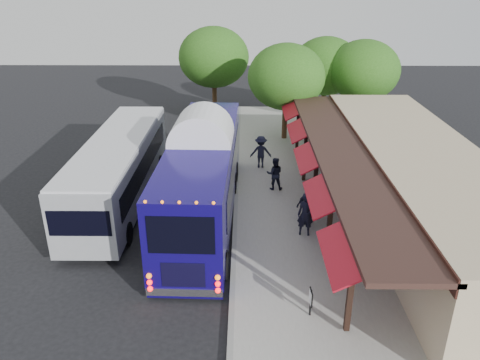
% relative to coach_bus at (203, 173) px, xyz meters
% --- Properties ---
extents(ground, '(90.00, 90.00, 0.00)m').
position_rel_coach_bus_xyz_m(ground, '(1.45, -4.09, -2.27)').
color(ground, black).
rests_on(ground, ground).
extents(sidewalk, '(10.00, 40.00, 0.15)m').
position_rel_coach_bus_xyz_m(sidewalk, '(6.45, -0.09, -2.19)').
color(sidewalk, '#9E9B93').
rests_on(sidewalk, ground).
extents(curb, '(0.20, 40.00, 0.16)m').
position_rel_coach_bus_xyz_m(curb, '(1.50, -0.09, -2.19)').
color(curb, gray).
rests_on(curb, ground).
extents(station_shelter, '(8.15, 20.00, 3.60)m').
position_rel_coach_bus_xyz_m(station_shelter, '(9.83, -0.09, -0.42)').
color(station_shelter, tan).
rests_on(station_shelter, ground).
extents(coach_bus, '(3.16, 13.27, 4.22)m').
position_rel_coach_bus_xyz_m(coach_bus, '(0.00, 0.00, 0.00)').
color(coach_bus, '#120860').
rests_on(coach_bus, ground).
extents(city_bus, '(2.79, 12.41, 3.33)m').
position_rel_coach_bus_xyz_m(city_bus, '(-4.38, 1.75, -0.42)').
color(city_bus, gray).
rests_on(city_bus, ground).
extents(ped_a, '(0.77, 0.55, 1.98)m').
position_rel_coach_bus_xyz_m(ped_a, '(4.61, -1.92, -1.13)').
color(ped_a, black).
rests_on(ped_a, sidewalk).
extents(ped_b, '(0.87, 0.68, 1.78)m').
position_rel_coach_bus_xyz_m(ped_b, '(3.53, 2.85, -1.22)').
color(ped_b, black).
rests_on(ped_b, sidewalk).
extents(ped_c, '(1.22, 0.77, 1.94)m').
position_rel_coach_bus_xyz_m(ped_c, '(4.85, -0.93, -1.14)').
color(ped_c, black).
rests_on(ped_c, sidewalk).
extents(ped_d, '(1.26, 0.73, 1.94)m').
position_rel_coach_bus_xyz_m(ped_d, '(2.89, 5.95, -1.15)').
color(ped_d, black).
rests_on(ped_d, sidewalk).
extents(sign_board, '(0.07, 0.46, 1.01)m').
position_rel_coach_bus_xyz_m(sign_board, '(4.15, -7.31, -1.43)').
color(sign_board, black).
rests_on(sign_board, sidewalk).
extents(tree_left, '(5.20, 5.20, 6.66)m').
position_rel_coach_bus_xyz_m(tree_left, '(4.72, 11.46, 2.17)').
color(tree_left, '#382314').
rests_on(tree_left, ground).
extents(tree_mid, '(5.13, 5.13, 6.56)m').
position_rel_coach_bus_xyz_m(tree_mid, '(8.06, 15.83, 2.11)').
color(tree_mid, '#382314').
rests_on(tree_mid, ground).
extents(tree_right, '(5.14, 5.14, 6.58)m').
position_rel_coach_bus_xyz_m(tree_right, '(10.49, 14.02, 2.12)').
color(tree_right, '#382314').
rests_on(tree_right, ground).
extents(tree_far, '(5.56, 5.56, 7.11)m').
position_rel_coach_bus_xyz_m(tree_far, '(-0.52, 17.54, 2.48)').
color(tree_far, '#382314').
rests_on(tree_far, ground).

